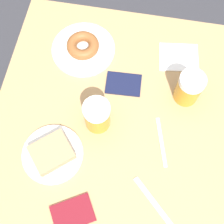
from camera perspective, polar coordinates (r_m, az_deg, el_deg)
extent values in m
plane|color=#333338|center=(1.76, 0.00, -8.89)|extent=(8.00, 8.00, 0.00)
cube|color=tan|center=(1.10, 0.00, -0.68)|extent=(0.82, 0.89, 0.03)
cylinder|color=black|center=(1.62, 15.70, 5.92)|extent=(0.04, 0.04, 0.68)
cylinder|color=black|center=(1.65, -10.46, 9.98)|extent=(0.04, 0.04, 0.68)
cylinder|color=black|center=(1.44, -18.56, -18.48)|extent=(0.04, 0.04, 0.68)
cylinder|color=white|center=(1.05, -10.79, -7.57)|extent=(0.20, 0.20, 0.01)
cube|color=tan|center=(1.03, -10.99, -7.28)|extent=(0.16, 0.16, 0.03)
cylinder|color=white|center=(1.21, -5.25, 11.37)|extent=(0.24, 0.24, 0.01)
torus|color=brown|center=(1.19, -5.36, 12.02)|extent=(0.12, 0.12, 0.04)
cylinder|color=#C68C23|center=(1.10, 13.78, 4.02)|extent=(0.09, 0.09, 0.10)
cylinder|color=white|center=(1.04, 14.54, 5.53)|extent=(0.09, 0.09, 0.02)
cylinder|color=#C68C23|center=(1.03, -2.71, -0.85)|extent=(0.09, 0.09, 0.10)
cylinder|color=white|center=(0.97, -2.87, 0.49)|extent=(0.09, 0.09, 0.02)
cube|color=white|center=(1.21, 12.11, 9.75)|extent=(0.16, 0.14, 0.00)
cube|color=silver|center=(1.06, 9.01, -5.42)|extent=(0.06, 0.17, 0.00)
cube|color=silver|center=(1.02, 8.04, -16.53)|extent=(0.16, 0.16, 0.00)
cube|color=#141938|center=(1.13, 2.12, 5.15)|extent=(0.13, 0.09, 0.01)
cube|color=maroon|center=(1.01, -7.20, -17.94)|extent=(0.15, 0.14, 0.01)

